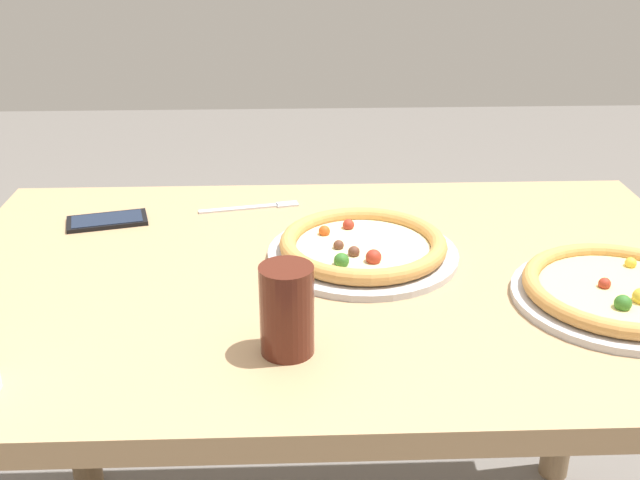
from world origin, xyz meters
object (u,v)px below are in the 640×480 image
(drink_cup_colored, at_px, (287,310))
(fork, at_px, (254,207))
(pizza_near, at_px, (619,291))
(pizza_far, at_px, (363,247))
(cell_phone, at_px, (107,221))

(drink_cup_colored, xyz_separation_m, fork, (-0.07, 0.53, -0.06))
(pizza_near, distance_m, pizza_far, 0.42)
(fork, bearing_deg, drink_cup_colored, -82.80)
(drink_cup_colored, relative_size, cell_phone, 0.79)
(pizza_near, bearing_deg, fork, 144.46)
(fork, bearing_deg, pizza_near, -35.54)
(pizza_far, distance_m, drink_cup_colored, 0.33)
(pizza_near, distance_m, cell_phone, 0.93)
(pizza_far, distance_m, fork, 0.31)
(pizza_far, height_order, fork, pizza_far)
(cell_phone, bearing_deg, pizza_far, -19.94)
(pizza_near, relative_size, cell_phone, 1.99)
(pizza_far, relative_size, fork, 1.64)
(pizza_far, xyz_separation_m, cell_phone, (-0.48, 0.17, -0.01))
(cell_phone, bearing_deg, drink_cup_colored, -53.48)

